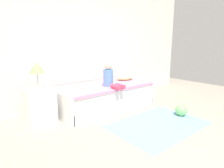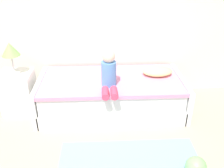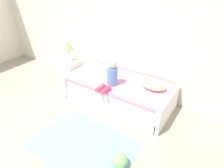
# 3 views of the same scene
# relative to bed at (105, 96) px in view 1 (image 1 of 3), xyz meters

# --- Properties ---
(ground_plane) EXTENTS (9.20, 9.20, 0.00)m
(ground_plane) POSITION_rel_bed_xyz_m (-0.42, -2.00, -0.25)
(ground_plane) COLOR #9E9384
(wall_rear) EXTENTS (7.20, 0.10, 2.90)m
(wall_rear) POSITION_rel_bed_xyz_m (-0.42, 0.60, 1.20)
(wall_rear) COLOR silver
(wall_rear) RESTS_ON ground
(bed) EXTENTS (2.11, 1.00, 0.50)m
(bed) POSITION_rel_bed_xyz_m (0.00, 0.00, 0.00)
(bed) COLOR white
(bed) RESTS_ON ground
(nightstand) EXTENTS (0.44, 0.44, 0.60)m
(nightstand) POSITION_rel_bed_xyz_m (-1.35, 0.04, 0.05)
(nightstand) COLOR white
(nightstand) RESTS_ON ground
(table_lamp) EXTENTS (0.24, 0.24, 0.45)m
(table_lamp) POSITION_rel_bed_xyz_m (-1.35, 0.04, 0.69)
(table_lamp) COLOR silver
(table_lamp) RESTS_ON nightstand
(child_figure) EXTENTS (0.20, 0.51, 0.50)m
(child_figure) POSITION_rel_bed_xyz_m (-0.04, -0.23, 0.46)
(child_figure) COLOR #598CD1
(child_figure) RESTS_ON bed
(pillow) EXTENTS (0.44, 0.30, 0.13)m
(pillow) POSITION_rel_bed_xyz_m (0.68, 0.10, 0.32)
(pillow) COLOR #F2E58C
(pillow) RESTS_ON bed
(toy_ball) EXTENTS (0.22, 0.22, 0.22)m
(toy_ball) POSITION_rel_bed_xyz_m (0.83, -1.32, -0.14)
(toy_ball) COLOR #7FD872
(toy_ball) RESTS_ON ground
(area_rug) EXTENTS (1.60, 1.10, 0.01)m
(area_rug) POSITION_rel_bed_xyz_m (0.16, -1.30, -0.24)
(area_rug) COLOR #7AA8CC
(area_rug) RESTS_ON ground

